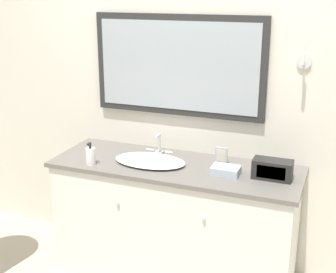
{
  "coord_description": "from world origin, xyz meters",
  "views": [
    {
      "loc": [
        1.06,
        -2.53,
        2.03
      ],
      "look_at": [
        -0.05,
        0.31,
        1.06
      ],
      "focal_mm": 50.0,
      "sensor_mm": 36.0,
      "label": 1
    }
  ],
  "objects_px": {
    "sink_basin": "(150,160)",
    "soap_bottle": "(91,156)",
    "appliance_box": "(272,169)",
    "picture_frame": "(221,155)"
  },
  "relations": [
    {
      "from": "sink_basin",
      "to": "soap_bottle",
      "type": "xyz_separation_m",
      "value": [
        -0.37,
        -0.18,
        0.04
      ]
    },
    {
      "from": "soap_bottle",
      "to": "appliance_box",
      "type": "height_order",
      "value": "soap_bottle"
    },
    {
      "from": "sink_basin",
      "to": "soap_bottle",
      "type": "height_order",
      "value": "sink_basin"
    },
    {
      "from": "soap_bottle",
      "to": "picture_frame",
      "type": "xyz_separation_m",
      "value": [
        0.84,
        0.35,
        -0.0
      ]
    },
    {
      "from": "appliance_box",
      "to": "picture_frame",
      "type": "xyz_separation_m",
      "value": [
        -0.38,
        0.14,
        -0.0
      ]
    },
    {
      "from": "appliance_box",
      "to": "picture_frame",
      "type": "relative_size",
      "value": 2.17
    },
    {
      "from": "sink_basin",
      "to": "appliance_box",
      "type": "relative_size",
      "value": 2.04
    },
    {
      "from": "sink_basin",
      "to": "picture_frame",
      "type": "distance_m",
      "value": 0.5
    },
    {
      "from": "picture_frame",
      "to": "sink_basin",
      "type": "bearing_deg",
      "value": -160.17
    },
    {
      "from": "sink_basin",
      "to": "picture_frame",
      "type": "xyz_separation_m",
      "value": [
        0.47,
        0.17,
        0.04
      ]
    }
  ]
}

